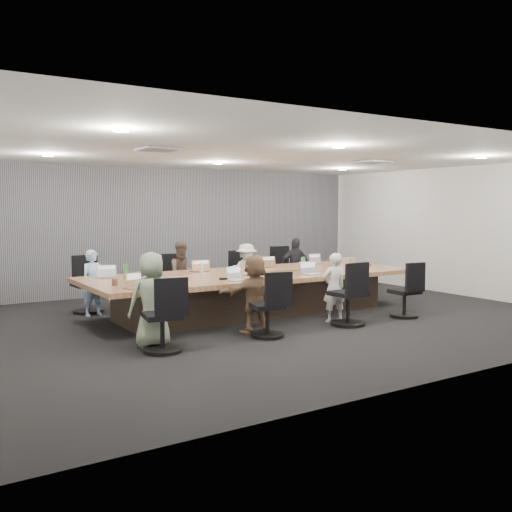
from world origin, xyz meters
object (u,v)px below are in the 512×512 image
laptop_2 (261,266)px  mug_brown (115,282)px  chair_6 (348,299)px  conference_table (253,291)px  chair_5 (267,311)px  laptop_3 (311,263)px  stapler (260,274)px  canvas_bag (350,261)px  laptop_4 (137,288)px  bottle_green_right (303,264)px  chair_1 (176,284)px  person_6 (334,287)px  person_5 (255,294)px  bottle_green_left (126,271)px  snack_packet (368,265)px  chair_3 (286,274)px  bottle_clear (202,270)px  laptop_1 (196,271)px  chair_0 (88,289)px  laptop_6 (314,274)px  person_4 (152,299)px  person_2 (246,272)px  person_1 (183,274)px  chair_7 (404,296)px  chair_2 (238,279)px  chair_4 (162,322)px  laptop_5 (236,280)px  person_3 (295,267)px  laptop_0 (103,277)px

laptop_2 → mug_brown: bearing=29.8°
chair_6 → conference_table: bearing=111.7°
chair_5 → mug_brown: bearing=157.0°
laptop_3 → stapler: (-2.04, -1.19, 0.02)m
stapler → canvas_bag: canvas_bag is taller
laptop_4 → bottle_green_right: bearing=-3.6°
chair_1 → stapler: size_ratio=4.60×
chair_1 → person_6: person_6 is taller
person_5 → bottle_green_left: (-1.39, 1.81, 0.26)m
snack_packet → chair_3: bearing=111.4°
conference_table → person_5: bearing=-121.1°
laptop_2 → bottle_green_right: bearing=111.1°
bottle_green_right → bottle_clear: 1.93m
laptop_3 → laptop_4: same height
laptop_1 → person_6: 2.62m
chair_0 → laptop_6: 4.10m
chair_0 → bottle_green_left: bearing=98.6°
chair_0 → person_4: (0.01, -3.05, 0.22)m
bottle_green_right → mug_brown: (-3.53, 0.01, -0.08)m
person_2 → laptop_6: person_2 is taller
person_1 → laptop_3: 2.73m
laptop_3 → chair_5: bearing=39.0°
chair_1 → bottle_green_left: bottle_green_left is taller
chair_7 → person_5: size_ratio=0.62×
chair_2 → chair_5: (-1.50, -3.40, -0.01)m
chair_6 → mug_brown: 3.69m
person_1 → laptop_3: bearing=-7.9°
chair_4 → bottle_clear: size_ratio=3.68×
chair_4 → person_4: 0.43m
laptop_5 → laptop_6: size_ratio=0.90×
chair_6 → laptop_2: size_ratio=2.49×
chair_0 → mug_brown: size_ratio=8.16×
conference_table → chair_7: chair_7 is taller
chair_1 → laptop_5: (-0.07, -2.50, 0.36)m
person_3 → bottle_clear: (-2.94, -1.33, 0.22)m
chair_5 → snack_packet: bearing=38.2°
snack_packet → person_5: bearing=-160.9°
person_3 → bottle_green_right: person_3 is taller
stapler → canvas_bag: 2.75m
chair_5 → laptop_3: chair_5 is taller
person_5 → canvas_bag: (3.36, 1.63, 0.21)m
bottle_green_right → bottle_clear: bearing=169.6°
conference_table → person_5: (-0.82, -1.35, 0.20)m
snack_packet → person_6: bearing=-147.7°
laptop_0 → person_3: (4.41, 0.55, -0.12)m
person_2 → person_4: bearing=-146.1°
chair_0 → laptop_6: chair_0 is taller
person_4 → stapler: 2.55m
chair_1 → chair_6: (1.50, -3.40, 0.04)m
chair_1 → person_1: person_1 is taller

